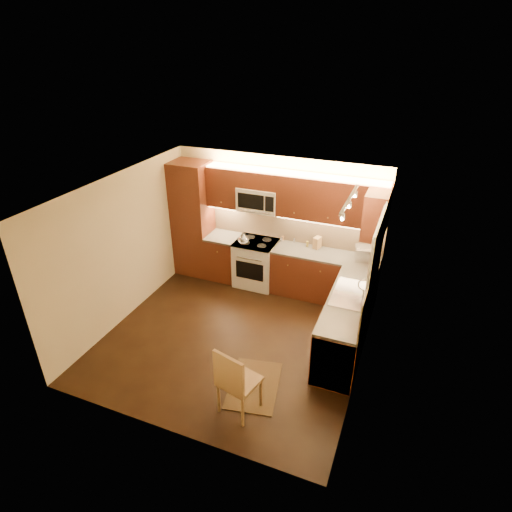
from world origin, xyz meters
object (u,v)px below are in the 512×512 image
at_px(microwave, 259,199).
at_px(toaster_oven, 367,254).
at_px(knife_block, 317,243).
at_px(dining_chair, 240,379).
at_px(stove, 256,263).
at_px(sink, 351,290).
at_px(kettle, 243,238).
at_px(soap_bottle, 372,278).

xyz_separation_m(microwave, toaster_oven, (2.04, -0.06, -0.70)).
height_order(knife_block, dining_chair, knife_block).
bearing_deg(dining_chair, microwave, 121.57).
distance_m(microwave, knife_block, 1.34).
bearing_deg(stove, sink, -29.36).
height_order(stove, kettle, kettle).
bearing_deg(soap_bottle, knife_block, 140.05).
height_order(sink, soap_bottle, soap_bottle).
relative_size(stove, soap_bottle, 4.34).
bearing_deg(soap_bottle, microwave, 158.66).
distance_m(stove, microwave, 1.27).
xyz_separation_m(sink, kettle, (-2.19, 0.96, 0.06)).
bearing_deg(dining_chair, kettle, 126.54).
xyz_separation_m(microwave, kettle, (-0.19, -0.30, -0.69)).
xyz_separation_m(microwave, sink, (2.00, -1.26, -0.74)).
bearing_deg(microwave, stove, -90.00).
bearing_deg(microwave, soap_bottle, -20.58).
distance_m(microwave, toaster_oven, 2.16).
distance_m(microwave, dining_chair, 3.52).
bearing_deg(sink, stove, 150.64).
height_order(sink, toaster_oven, toaster_oven).
xyz_separation_m(knife_block, soap_bottle, (1.11, -0.91, -0.00)).
bearing_deg(toaster_oven, stove, 168.64).
relative_size(microwave, soap_bottle, 3.58).
distance_m(sink, toaster_oven, 1.20).
bearing_deg(toaster_oven, microwave, 164.85).
distance_m(kettle, dining_chair, 3.13).
height_order(microwave, kettle, microwave).
height_order(kettle, toaster_oven, kettle).
bearing_deg(knife_block, stove, -152.98).
relative_size(kettle, knife_block, 1.02).
bearing_deg(microwave, sink, -32.21).
distance_m(sink, kettle, 2.39).
xyz_separation_m(stove, microwave, (0.00, 0.14, 1.26)).
height_order(kettle, dining_chair, kettle).
bearing_deg(soap_bottle, kettle, 166.74).
bearing_deg(dining_chair, stove, 122.30).
bearing_deg(soap_bottle, sink, -120.57).
height_order(stove, knife_block, knife_block).
relative_size(stove, toaster_oven, 2.34).
xyz_separation_m(kettle, soap_bottle, (2.43, -0.54, -0.03)).
bearing_deg(dining_chair, knife_block, 101.69).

